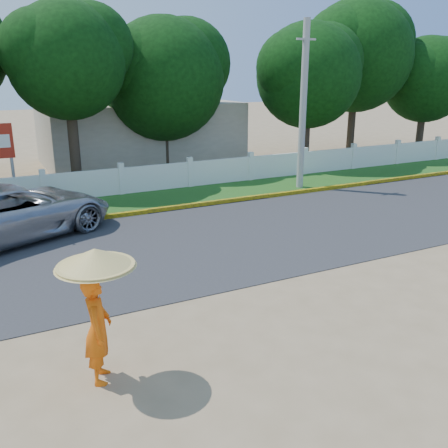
% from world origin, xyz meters
% --- Properties ---
extents(ground, '(120.00, 120.00, 0.00)m').
position_xyz_m(ground, '(0.00, 0.00, 0.00)').
color(ground, '#9E8460').
rests_on(ground, ground).
extents(road, '(60.00, 7.00, 0.02)m').
position_xyz_m(road, '(0.00, 4.50, 0.01)').
color(road, '#38383A').
rests_on(road, ground).
extents(grass_verge, '(60.00, 3.50, 0.03)m').
position_xyz_m(grass_verge, '(0.00, 9.75, 0.01)').
color(grass_verge, '#2D601E').
rests_on(grass_verge, ground).
extents(curb, '(40.00, 0.18, 0.16)m').
position_xyz_m(curb, '(0.00, 8.05, 0.08)').
color(curb, yellow).
rests_on(curb, ground).
extents(fence, '(40.00, 0.10, 1.10)m').
position_xyz_m(fence, '(0.00, 11.20, 0.55)').
color(fence, silver).
rests_on(fence, ground).
extents(building_near, '(10.00, 6.00, 3.20)m').
position_xyz_m(building_near, '(3.00, 18.00, 1.60)').
color(building_near, '#B7AD99').
rests_on(building_near, ground).
extents(utility_pole, '(0.28, 0.28, 6.82)m').
position_xyz_m(utility_pole, '(7.17, 8.97, 3.41)').
color(utility_pole, '#959693').
rests_on(utility_pole, ground).
extents(vehicle, '(6.59, 4.94, 1.66)m').
position_xyz_m(vehicle, '(-4.39, 7.28, 0.83)').
color(vehicle, '#9FA1A7').
rests_on(vehicle, ground).
extents(monk_with_parasol, '(1.25, 1.25, 2.28)m').
position_xyz_m(monk_with_parasol, '(-3.78, -1.04, 1.49)').
color(monk_with_parasol, '#EF5E0C').
rests_on(monk_with_parasol, ground).
extents(tree_row, '(38.63, 7.83, 8.74)m').
position_xyz_m(tree_row, '(2.81, 14.37, 4.83)').
color(tree_row, '#473828').
rests_on(tree_row, ground).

